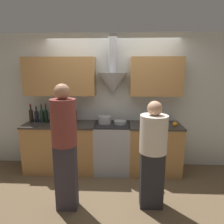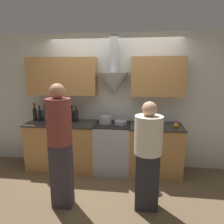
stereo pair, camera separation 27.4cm
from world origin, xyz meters
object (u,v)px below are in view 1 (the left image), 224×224
at_px(wine_bottle_5, 56,116).
at_px(stock_pot, 105,120).
at_px(wine_bottle_7, 66,116).
at_px(wine_bottle_9, 75,115).
at_px(person_foreground_right, 153,151).
at_px(wine_bottle_2, 42,115).
at_px(wine_bottle_4, 51,115).
at_px(wine_bottle_6, 61,115).
at_px(wine_bottle_3, 46,115).
at_px(wine_bottle_8, 71,116).
at_px(wine_bottle_0, 31,115).
at_px(mixing_bowl, 120,122).
at_px(person_foreground_left, 65,143).
at_px(stove_range, 112,147).
at_px(wine_bottle_1, 37,115).
at_px(orange_fruit, 175,124).

bearing_deg(wine_bottle_5, stock_pot, -2.82).
bearing_deg(wine_bottle_7, wine_bottle_9, 5.16).
bearing_deg(person_foreground_right, wine_bottle_7, 143.87).
bearing_deg(wine_bottle_5, wine_bottle_7, -4.83).
relative_size(wine_bottle_2, stock_pot, 1.46).
relative_size(wine_bottle_4, person_foreground_right, 0.22).
xyz_separation_m(wine_bottle_6, stock_pot, (0.84, -0.05, -0.06)).
relative_size(wine_bottle_2, wine_bottle_3, 0.96).
bearing_deg(wine_bottle_8, wine_bottle_0, 179.78).
bearing_deg(person_foreground_right, mixing_bowl, 113.53).
height_order(wine_bottle_5, wine_bottle_9, wine_bottle_9).
distance_m(wine_bottle_3, person_foreground_left, 1.37).
height_order(wine_bottle_2, wine_bottle_7, wine_bottle_2).
bearing_deg(stock_pot, stove_range, -14.13).
height_order(wine_bottle_6, person_foreground_right, person_foreground_right).
relative_size(wine_bottle_1, wine_bottle_7, 1.02).
distance_m(wine_bottle_1, wine_bottle_9, 0.74).
bearing_deg(stock_pot, wine_bottle_1, 178.21).
xyz_separation_m(wine_bottle_2, wine_bottle_8, (0.56, -0.00, -0.01)).
relative_size(wine_bottle_2, wine_bottle_7, 1.09).
bearing_deg(mixing_bowl, stove_range, -173.83).
xyz_separation_m(wine_bottle_5, wine_bottle_9, (0.36, 0.00, 0.02)).
height_order(wine_bottle_9, orange_fruit, wine_bottle_9).
bearing_deg(orange_fruit, wine_bottle_9, 173.91).
xyz_separation_m(wine_bottle_5, person_foreground_left, (0.49, -1.20, -0.08)).
relative_size(wine_bottle_5, person_foreground_left, 0.17).
distance_m(wine_bottle_4, wine_bottle_8, 0.37).
height_order(wine_bottle_7, mixing_bowl, wine_bottle_7).
xyz_separation_m(wine_bottle_1, person_foreground_left, (0.88, -1.20, -0.09)).
bearing_deg(wine_bottle_3, wine_bottle_5, 5.56).
bearing_deg(wine_bottle_6, wine_bottle_5, -177.19).
bearing_deg(person_foreground_right, wine_bottle_1, 151.88).
relative_size(wine_bottle_8, stock_pot, 1.35).
distance_m(wine_bottle_1, wine_bottle_4, 0.29).
distance_m(wine_bottle_8, orange_fruit, 1.94).
bearing_deg(wine_bottle_6, wine_bottle_9, -0.87).
height_order(wine_bottle_3, wine_bottle_4, wine_bottle_3).
xyz_separation_m(wine_bottle_4, wine_bottle_9, (0.45, 0.01, 0.00)).
bearing_deg(wine_bottle_0, wine_bottle_5, -0.38).
distance_m(wine_bottle_4, wine_bottle_5, 0.09).
bearing_deg(mixing_bowl, wine_bottle_4, 177.42).
xyz_separation_m(mixing_bowl, orange_fruit, (0.98, -0.13, 0.01)).
height_order(wine_bottle_1, orange_fruit, wine_bottle_1).
bearing_deg(orange_fruit, person_foreground_left, -149.55).
xyz_separation_m(wine_bottle_4, mixing_bowl, (1.32, -0.06, -0.11)).
xyz_separation_m(person_foreground_left, person_foreground_right, (1.18, 0.09, -0.14)).
bearing_deg(wine_bottle_2, stove_range, -3.54).
height_order(wine_bottle_0, wine_bottle_7, wine_bottle_0).
bearing_deg(stock_pot, wine_bottle_2, 177.77).
height_order(wine_bottle_1, stock_pot, wine_bottle_1).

